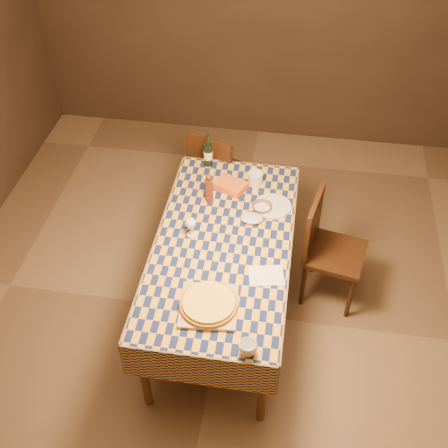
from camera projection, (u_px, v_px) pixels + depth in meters
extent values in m
plane|color=brown|center=(223.00, 312.00, 4.37)|extent=(5.00, 5.00, 0.00)
cube|color=#34271D|center=(264.00, 10.00, 5.23)|extent=(4.50, 0.10, 2.70)
cylinder|color=brown|center=(144.00, 372.00, 3.56)|extent=(0.06, 0.06, 0.75)
cylinder|color=brown|center=(263.00, 388.00, 3.48)|extent=(0.06, 0.06, 0.75)
cylinder|color=brown|center=(194.00, 201.00, 4.75)|extent=(0.06, 0.06, 0.75)
cylinder|color=brown|center=(283.00, 211.00, 4.66)|extent=(0.06, 0.06, 0.75)
cube|color=brown|center=(223.00, 246.00, 3.86)|extent=(0.90, 1.80, 0.03)
cube|color=olive|center=(223.00, 244.00, 3.85)|extent=(0.92, 1.82, 0.02)
cube|color=olive|center=(199.00, 371.00, 3.29)|extent=(0.94, 0.01, 0.30)
cube|color=olive|center=(240.00, 177.00, 4.60)|extent=(0.94, 0.01, 0.30)
cube|color=olive|center=(159.00, 250.00, 3.99)|extent=(0.01, 1.84, 0.30)
cube|color=olive|center=(289.00, 265.00, 3.89)|extent=(0.01, 1.84, 0.30)
cube|color=tan|center=(209.00, 306.00, 3.43)|extent=(0.38, 0.38, 0.02)
cylinder|color=#946318|center=(209.00, 304.00, 3.42)|extent=(0.44, 0.44, 0.02)
cylinder|color=gold|center=(209.00, 302.00, 3.40)|extent=(0.40, 0.40, 0.02)
cylinder|color=#4D1E12|center=(209.00, 190.00, 4.09)|extent=(0.07, 0.07, 0.20)
sphere|color=#4D1E12|center=(209.00, 177.00, 4.01)|extent=(0.04, 0.04, 0.04)
imported|color=#604950|center=(262.00, 207.00, 4.07)|extent=(0.17, 0.17, 0.04)
cylinder|color=white|center=(191.00, 234.00, 3.90)|extent=(0.08, 0.08, 0.00)
cylinder|color=white|center=(191.00, 231.00, 3.87)|extent=(0.01, 0.01, 0.07)
sphere|color=white|center=(190.00, 223.00, 3.82)|extent=(0.08, 0.08, 0.08)
ellipsoid|color=#43080C|center=(191.00, 224.00, 3.82)|extent=(0.05, 0.05, 0.03)
cylinder|color=black|center=(208.00, 155.00, 4.41)|extent=(0.08, 0.08, 0.19)
cylinder|color=black|center=(208.00, 140.00, 4.31)|extent=(0.03, 0.03, 0.08)
cylinder|color=beige|center=(208.00, 155.00, 4.41)|extent=(0.08, 0.08, 0.07)
cylinder|color=silver|center=(255.00, 178.00, 4.27)|extent=(0.13, 0.13, 0.09)
cube|color=#C35919|center=(231.00, 186.00, 4.24)|extent=(0.27, 0.24, 0.06)
cylinder|color=silver|center=(273.00, 206.00, 4.10)|extent=(0.32, 0.32, 0.02)
imported|color=white|center=(248.00, 348.00, 3.17)|extent=(0.11, 0.11, 0.09)
cube|color=white|center=(266.00, 275.00, 3.62)|extent=(0.25, 0.21, 0.00)
ellipsoid|color=#ABC0DB|center=(252.00, 218.00, 3.98)|extent=(0.18, 0.15, 0.05)
cube|color=black|center=(222.00, 173.00, 4.91)|extent=(0.55, 0.55, 0.04)
cube|color=black|center=(209.00, 162.00, 4.62)|extent=(0.40, 0.19, 0.46)
cylinder|color=black|center=(249.00, 188.00, 5.12)|extent=(0.04, 0.04, 0.43)
cylinder|color=black|center=(215.00, 176.00, 5.25)|extent=(0.04, 0.04, 0.43)
cylinder|color=black|center=(229.00, 211.00, 4.90)|extent=(0.04, 0.04, 0.43)
cylinder|color=black|center=(194.00, 198.00, 5.03)|extent=(0.04, 0.04, 0.43)
cube|color=black|center=(336.00, 254.00, 4.20)|extent=(0.50, 0.50, 0.04)
cube|color=black|center=(313.00, 223.00, 4.08)|extent=(0.12, 0.42, 0.46)
cylinder|color=black|center=(350.00, 298.00, 4.20)|extent=(0.04, 0.04, 0.43)
cylinder|color=black|center=(359.00, 265.00, 4.44)|extent=(0.04, 0.04, 0.43)
cylinder|color=black|center=(303.00, 285.00, 4.29)|extent=(0.04, 0.04, 0.43)
cylinder|color=black|center=(314.00, 253.00, 4.53)|extent=(0.04, 0.04, 0.43)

